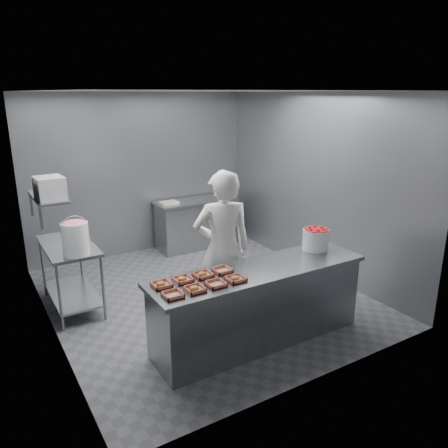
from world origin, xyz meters
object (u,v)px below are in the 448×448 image
(tray_5, at_px, (183,279))
(appliance, at_px, (50,188))
(tray_6, at_px, (203,274))
(tray_1, at_px, (195,289))
(service_counter, at_px, (259,305))
(back_counter, at_px, (196,223))
(prep_table, at_px, (70,266))
(tray_7, at_px, (222,270))
(tray_0, at_px, (173,295))
(worker, at_px, (222,249))
(glaze_bucket, at_px, (75,238))
(tray_4, at_px, (161,284))
(tray_3, at_px, (235,279))
(strawberry_tub, at_px, (316,238))
(tray_2, at_px, (216,284))

(tray_5, relative_size, appliance, 0.53)
(appliance, bearing_deg, tray_6, -57.64)
(tray_1, relative_size, tray_6, 1.00)
(service_counter, bearing_deg, back_counter, 74.52)
(prep_table, relative_size, appliance, 3.38)
(tray_1, xyz_separation_m, tray_7, (0.48, 0.27, -0.00))
(tray_1, relative_size, appliance, 0.53)
(tray_6, distance_m, appliance, 2.15)
(prep_table, distance_m, tray_0, 2.18)
(tray_0, relative_size, tray_6, 1.00)
(back_counter, bearing_deg, worker, -111.15)
(service_counter, distance_m, tray_1, 1.01)
(service_counter, xyz_separation_m, worker, (-0.12, 0.60, 0.52))
(tray_0, height_order, glaze_bucket, glaze_bucket)
(prep_table, bearing_deg, appliance, -131.54)
(prep_table, bearing_deg, tray_4, -73.94)
(worker, bearing_deg, back_counter, -94.11)
(back_counter, relative_size, tray_1, 8.01)
(worker, bearing_deg, service_counter, 118.80)
(tray_3, bearing_deg, tray_7, 89.36)
(glaze_bucket, bearing_deg, appliance, 126.39)
(back_counter, height_order, tray_6, tray_6)
(tray_0, xyz_separation_m, tray_6, (0.48, 0.27, 0.00))
(prep_table, relative_size, tray_4, 6.40)
(glaze_bucket, height_order, appliance, appliance)
(tray_7, xyz_separation_m, strawberry_tub, (1.36, 0.01, 0.12))
(worker, bearing_deg, prep_table, -24.48)
(service_counter, xyz_separation_m, tray_5, (-0.89, 0.14, 0.47))
(service_counter, distance_m, tray_0, 1.23)
(tray_7, bearing_deg, worker, 58.98)
(prep_table, xyz_separation_m, tray_5, (0.76, -1.81, 0.33))
(tray_2, relative_size, tray_4, 1.00)
(worker, distance_m, strawberry_tub, 1.18)
(service_counter, bearing_deg, strawberry_tub, 8.88)
(worker, relative_size, appliance, 5.45)
(prep_table, height_order, tray_0, tray_0)
(tray_5, xyz_separation_m, worker, (0.76, 0.46, 0.05))
(service_counter, relative_size, glaze_bucket, 5.33)
(tray_4, relative_size, tray_5, 1.00)
(tray_5, bearing_deg, tray_0, -131.24)
(tray_4, height_order, strawberry_tub, strawberry_tub)
(tray_1, bearing_deg, prep_table, 110.09)
(worker, bearing_deg, tray_3, 86.01)
(worker, relative_size, glaze_bucket, 3.97)
(tray_0, relative_size, glaze_bucket, 0.38)
(tray_5, bearing_deg, glaze_bucket, 118.60)
(tray_4, bearing_deg, prep_table, 106.06)
(service_counter, xyz_separation_m, strawberry_tub, (0.96, 0.15, 0.59))
(tray_2, xyz_separation_m, tray_4, (-0.48, 0.27, 0.00))
(tray_7, bearing_deg, back_counter, 67.28)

